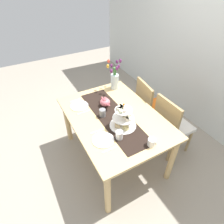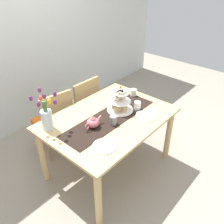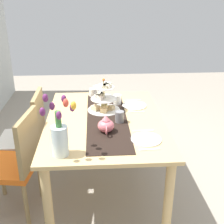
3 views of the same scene
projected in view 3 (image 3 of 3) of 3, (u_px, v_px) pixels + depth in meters
ground_plane at (106, 190)px, 2.85m from camera, size 8.00×8.00×0.00m
dining_table at (105, 130)px, 2.59m from camera, size 1.41×1.01×0.75m
chair_left at (17, 160)px, 2.41m from camera, size 0.48×0.48×0.91m
chair_right at (28, 134)px, 2.84m from camera, size 0.42×0.42×0.91m
table_runner at (107, 119)px, 2.55m from camera, size 1.20×0.34×0.00m
tiered_cake_stand at (103, 100)px, 2.69m from camera, size 0.30×0.30×0.30m
teapot at (106, 125)px, 2.31m from camera, size 0.24×0.13×0.14m
tulip_vase at (60, 134)px, 1.96m from camera, size 0.23×0.22×0.44m
cream_jug at (93, 92)px, 3.06m from camera, size 0.08×0.08×0.08m
dinner_plate_left at (146, 139)px, 2.21m from camera, size 0.23×0.23×0.01m
fork_left at (150, 149)px, 2.08m from camera, size 0.03×0.15×0.01m
knife_left at (143, 131)px, 2.34m from camera, size 0.02×0.17×0.01m
dinner_plate_right at (134, 106)px, 2.83m from camera, size 0.23×0.23×0.01m
fork_right at (136, 112)px, 2.69m from camera, size 0.02×0.15×0.01m
knife_right at (132, 100)px, 2.96m from camera, size 0.02×0.17×0.01m
mug_grey at (120, 117)px, 2.47m from camera, size 0.08×0.08×0.09m
mug_white_text at (117, 100)px, 2.85m from camera, size 0.08×0.08×0.09m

